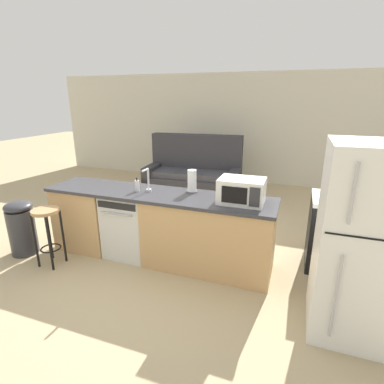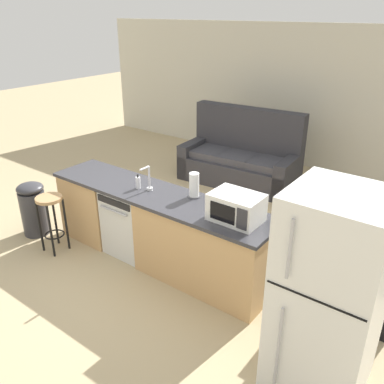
{
  "view_description": "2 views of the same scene",
  "coord_description": "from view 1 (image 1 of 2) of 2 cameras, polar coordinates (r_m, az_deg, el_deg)",
  "views": [
    {
      "loc": [
        1.77,
        -3.17,
        2.03
      ],
      "look_at": [
        0.46,
        0.45,
        0.81
      ],
      "focal_mm": 28.0,
      "sensor_mm": 36.0,
      "label": 1
    },
    {
      "loc": [
        3.0,
        -3.11,
        2.82
      ],
      "look_at": [
        0.52,
        0.19,
        0.95
      ],
      "focal_mm": 38.0,
      "sensor_mm": 36.0,
      "label": 2
    }
  ],
  "objects": [
    {
      "name": "ground_plane",
      "position": [
        4.16,
        -8.21,
        -11.84
      ],
      "size": [
        24.0,
        24.0,
        0.0
      ],
      "primitive_type": "plane",
      "color": "tan"
    },
    {
      "name": "soap_bottle",
      "position": [
        3.82,
        -10.42,
        1.2
      ],
      "size": [
        0.06,
        0.06,
        0.18
      ],
      "color": "silver",
      "rests_on": "kitchen_counter"
    },
    {
      "name": "bar_stool",
      "position": [
        4.1,
        -25.86,
        -5.71
      ],
      "size": [
        0.32,
        0.32,
        0.74
      ],
      "color": "tan",
      "rests_on": "ground_plane"
    },
    {
      "name": "stove_range",
      "position": [
        4.08,
        26.6,
        -7.16
      ],
      "size": [
        0.76,
        0.68,
        0.9
      ],
      "color": "black",
      "rests_on": "ground_plane"
    },
    {
      "name": "dishwasher",
      "position": [
        4.09,
        -11.58,
        -6.0
      ],
      "size": [
        0.58,
        0.61,
        0.84
      ],
      "color": "silver",
      "rests_on": "ground_plane"
    },
    {
      "name": "paper_towel_roll",
      "position": [
        3.71,
        -0.01,
        2.05
      ],
      "size": [
        0.14,
        0.14,
        0.28
      ],
      "color": "#4C4C51",
      "rests_on": "kitchen_counter"
    },
    {
      "name": "refrigerator",
      "position": [
        2.93,
        29.79,
        -8.55
      ],
      "size": [
        0.72,
        0.73,
        1.71
      ],
      "color": "white",
      "rests_on": "ground_plane"
    },
    {
      "name": "trash_bin",
      "position": [
        4.62,
        -29.7,
        -5.83
      ],
      "size": [
        0.35,
        0.35,
        0.74
      ],
      "color": "#333338",
      "rests_on": "ground_plane"
    },
    {
      "name": "microwave",
      "position": [
        3.37,
        9.43,
        0.23
      ],
      "size": [
        0.5,
        0.37,
        0.28
      ],
      "color": "white",
      "rests_on": "kitchen_counter"
    },
    {
      "name": "couch",
      "position": [
        6.54,
        0.39,
        3.08
      ],
      "size": [
        2.06,
        1.05,
        1.27
      ],
      "color": "#2D2D33",
      "rests_on": "ground_plane"
    },
    {
      "name": "wall_back",
      "position": [
        7.55,
        8.78,
        11.82
      ],
      "size": [
        10.0,
        0.06,
        2.6
      ],
      "color": "beige",
      "rests_on": "ground_plane"
    },
    {
      "name": "sink_faucet",
      "position": [
        3.76,
        -8.41,
        1.98
      ],
      "size": [
        0.07,
        0.18,
        0.3
      ],
      "color": "silver",
      "rests_on": "kitchen_counter"
    },
    {
      "name": "kitchen_counter",
      "position": [
        3.87,
        -5.32,
        -7.1
      ],
      "size": [
        2.94,
        0.66,
        0.9
      ],
      "color": "tan",
      "rests_on": "ground_plane"
    },
    {
      "name": "kettle",
      "position": [
        3.77,
        25.4,
        -0.28
      ],
      "size": [
        0.21,
        0.17,
        0.19
      ],
      "color": "black",
      "rests_on": "stove_range"
    }
  ]
}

